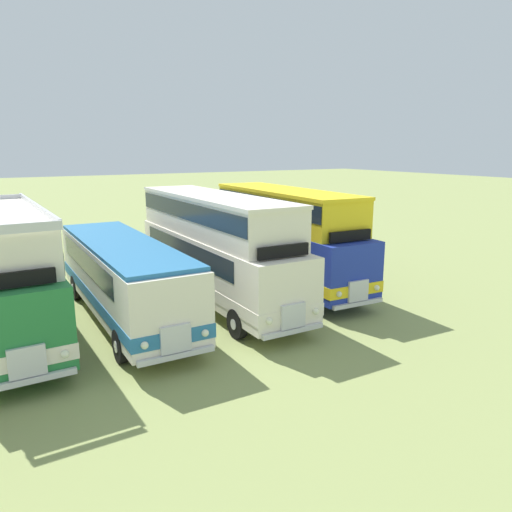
# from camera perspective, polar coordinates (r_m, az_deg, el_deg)

# --- Properties ---
(ground_plane) EXTENTS (200.00, 200.00, 0.00)m
(ground_plane) POSITION_cam_1_polar(r_m,az_deg,el_deg) (18.95, -26.96, -8.34)
(ground_plane) COLOR #8C9956
(bus_fourth_in_row) EXTENTS (2.79, 9.94, 4.52)m
(bus_fourth_in_row) POSITION_cam_1_polar(r_m,az_deg,el_deg) (18.05, -27.66, -1.58)
(bus_fourth_in_row) COLOR #237538
(bus_fourth_in_row) RESTS_ON ground
(bus_fifth_in_row) EXTENTS (2.64, 10.80, 2.99)m
(bus_fifth_in_row) POSITION_cam_1_polar(r_m,az_deg,el_deg) (18.65, -15.43, -2.05)
(bus_fifth_in_row) COLOR silver
(bus_fifth_in_row) RESTS_ON ground
(bus_sixth_in_row) EXTENTS (2.62, 11.27, 4.49)m
(bus_sixth_in_row) POSITION_cam_1_polar(r_m,az_deg,el_deg) (19.99, -4.86, 1.45)
(bus_sixth_in_row) COLOR silver
(bus_sixth_in_row) RESTS_ON ground
(bus_seventh_in_row) EXTENTS (2.96, 10.50, 4.49)m
(bus_seventh_in_row) POSITION_cam_1_polar(r_m,az_deg,el_deg) (22.43, 3.49, 2.69)
(bus_seventh_in_row) COLOR #1E339E
(bus_seventh_in_row) RESTS_ON ground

